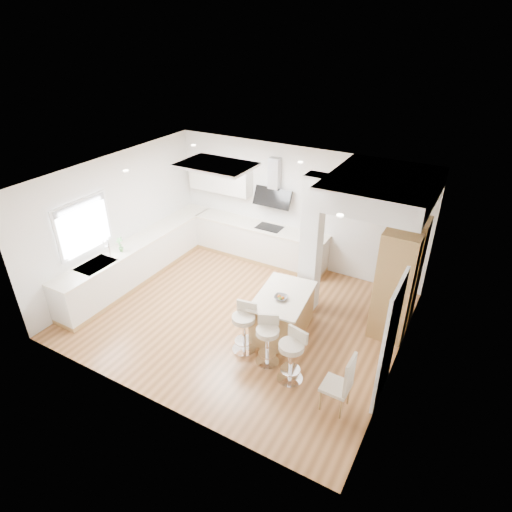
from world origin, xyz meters
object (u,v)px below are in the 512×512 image
Objects in this scene: bar_stool_a at (244,325)px; bar_stool_b at (268,338)px; peninsula at (283,313)px; dining_chair at (343,382)px; bar_stool_c at (292,354)px.

bar_stool_b is at bearing -16.90° from bar_stool_a.
peninsula is at bearing 76.05° from bar_stool_b.
dining_chair reaches higher than bar_stool_a.
dining_chair reaches higher than bar_stool_c.
dining_chair is (1.57, -1.23, 0.14)m from peninsula.
dining_chair is (1.43, -0.37, 0.04)m from bar_stool_b.
bar_stool_a is 1.04× the size of bar_stool_b.
bar_stool_a is 1.98m from dining_chair.
bar_stool_a is at bearing -179.63° from bar_stool_c.
bar_stool_c is at bearing -63.44° from peninsula.
bar_stool_a is 1.00× the size of bar_stool_c.
bar_stool_c is at bearing 168.57° from dining_chair.
dining_chair is at bearing -44.35° from peninsula.
bar_stool_a is (-0.36, -0.78, 0.12)m from peninsula.
peninsula is 1.23m from bar_stool_c.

